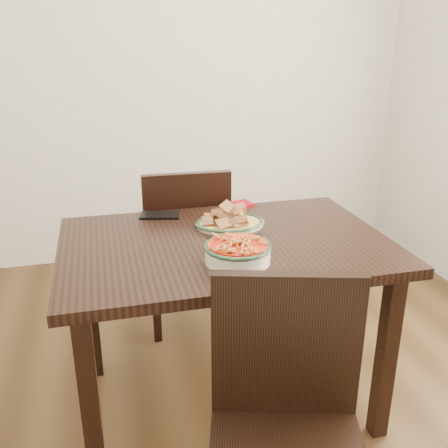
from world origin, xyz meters
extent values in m
plane|color=#362411|center=(0.00, 0.00, 0.00)|extent=(3.50, 3.50, 0.00)
cube|color=silver|center=(0.00, 1.75, 1.30)|extent=(3.50, 0.10, 2.60)
cube|color=black|center=(0.07, 0.09, 0.73)|extent=(1.24, 0.83, 0.04)
cube|color=black|center=(-0.47, -0.24, 0.35)|extent=(0.06, 0.06, 0.71)
cube|color=black|center=(0.61, -0.24, 0.35)|extent=(0.06, 0.06, 0.71)
cube|color=black|center=(-0.47, 0.42, 0.35)|extent=(0.06, 0.06, 0.71)
cube|color=black|center=(0.61, 0.42, 0.35)|extent=(0.06, 0.06, 0.71)
cube|color=black|center=(0.02, 0.79, 0.43)|extent=(0.43, 0.43, 0.04)
cube|color=black|center=(0.20, 0.95, 0.21)|extent=(0.04, 0.04, 0.41)
cube|color=black|center=(-0.14, 0.96, 0.21)|extent=(0.04, 0.04, 0.41)
cube|color=black|center=(0.18, 0.61, 0.21)|extent=(0.04, 0.04, 0.41)
cube|color=black|center=(-0.15, 0.62, 0.21)|extent=(0.04, 0.04, 0.41)
cube|color=black|center=(0.01, 0.60, 0.67)|extent=(0.42, 0.05, 0.44)
cube|color=black|center=(0.09, -0.50, 0.67)|extent=(0.41, 0.15, 0.44)
ellipsoid|color=beige|center=(0.13, 0.24, 0.76)|extent=(0.28, 0.21, 0.02)
ellipsoid|color=#B79340|center=(0.13, 0.24, 0.76)|extent=(0.27, 0.20, 0.01)
torus|color=#18361D|center=(0.13, 0.24, 0.77)|extent=(0.22, 0.22, 0.01)
cylinder|color=#F2E4CC|center=(0.06, -0.10, 0.78)|extent=(0.23, 0.23, 0.06)
torus|color=#16321C|center=(0.06, -0.10, 0.81)|extent=(0.24, 0.24, 0.02)
cylinder|color=#B02108|center=(0.06, -0.10, 0.81)|extent=(0.20, 0.20, 0.01)
cube|color=black|center=(-0.14, 0.43, 0.76)|extent=(0.19, 0.13, 0.01)
cube|color=maroon|center=(0.24, 0.48, 0.76)|extent=(0.13, 0.11, 0.01)
camera|label=1|loc=(-0.37, -1.62, 1.48)|focal=40.00mm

